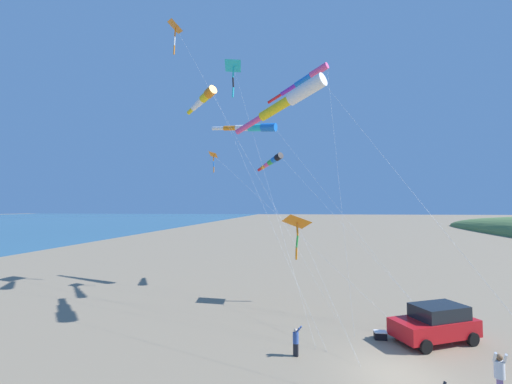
{
  "coord_description": "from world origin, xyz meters",
  "views": [
    {
      "loc": [
        3.87,
        14.16,
        6.9
      ],
      "look_at": [
        7.37,
        -11.11,
        8.1
      ],
      "focal_mm": 22.65,
      "sensor_mm": 36.0,
      "label": 1
    }
  ],
  "objects_px": {
    "person_adult_flyer": "(500,372)",
    "kite_windsock_black_fish_shape": "(305,80)",
    "person_child_green_jacket": "(296,340)",
    "kite_delta_blue_topmost": "(214,156)",
    "kite_windsock_magenta_far_left": "(272,161)",
    "kite_delta_checkered_midright": "(176,27)",
    "kite_windsock_long_streamer_right": "(252,128)",
    "kite_windsock_red_high_left": "(204,98)",
    "kite_delta_striped_overhead": "(297,222)",
    "parked_car": "(435,323)",
    "cooler_box": "(380,335)",
    "kite_windsock_green_low_center": "(289,100)",
    "kite_delta_yellow_midlevel": "(234,67)"
  },
  "relations": [
    {
      "from": "person_adult_flyer",
      "to": "kite_windsock_black_fish_shape",
      "type": "xyz_separation_m",
      "value": [
        6.7,
        -11.66,
        15.74
      ]
    },
    {
      "from": "person_child_green_jacket",
      "to": "kite_delta_blue_topmost",
      "type": "height_order",
      "value": "kite_delta_blue_topmost"
    },
    {
      "from": "kite_windsock_magenta_far_left",
      "to": "kite_delta_checkered_midright",
      "type": "distance_m",
      "value": 13.81
    },
    {
      "from": "kite_windsock_magenta_far_left",
      "to": "kite_windsock_long_streamer_right",
      "type": "bearing_deg",
      "value": -8.7
    },
    {
      "from": "person_child_green_jacket",
      "to": "kite_delta_checkered_midright",
      "type": "bearing_deg",
      "value": -44.34
    },
    {
      "from": "kite_delta_blue_topmost",
      "to": "kite_windsock_magenta_far_left",
      "type": "xyz_separation_m",
      "value": [
        -4.87,
        -1.69,
        -0.34
      ]
    },
    {
      "from": "person_child_green_jacket",
      "to": "kite_delta_blue_topmost",
      "type": "relative_size",
      "value": 0.1
    },
    {
      "from": "kite_windsock_red_high_left",
      "to": "kite_delta_striped_overhead",
      "type": "height_order",
      "value": "kite_windsock_red_high_left"
    },
    {
      "from": "parked_car",
      "to": "cooler_box",
      "type": "bearing_deg",
      "value": 1.18
    },
    {
      "from": "kite_windsock_long_streamer_right",
      "to": "kite_windsock_green_low_center",
      "type": "height_order",
      "value": "kite_windsock_long_streamer_right"
    },
    {
      "from": "parked_car",
      "to": "kite_windsock_magenta_far_left",
      "type": "height_order",
      "value": "kite_windsock_magenta_far_left"
    },
    {
      "from": "kite_delta_blue_topmost",
      "to": "kite_windsock_red_high_left",
      "type": "bearing_deg",
      "value": 57.91
    },
    {
      "from": "kite_windsock_long_streamer_right",
      "to": "kite_delta_yellow_midlevel",
      "type": "height_order",
      "value": "kite_delta_yellow_midlevel"
    },
    {
      "from": "kite_windsock_green_low_center",
      "to": "kite_windsock_long_streamer_right",
      "type": "bearing_deg",
      "value": -67.0
    },
    {
      "from": "person_adult_flyer",
      "to": "kite_windsock_green_low_center",
      "type": "relative_size",
      "value": 0.12
    },
    {
      "from": "kite_windsock_green_low_center",
      "to": "kite_windsock_magenta_far_left",
      "type": "relative_size",
      "value": 1.15
    },
    {
      "from": "kite_windsock_magenta_far_left",
      "to": "person_child_green_jacket",
      "type": "bearing_deg",
      "value": 99.55
    },
    {
      "from": "kite_windsock_long_streamer_right",
      "to": "kite_windsock_green_low_center",
      "type": "relative_size",
      "value": 1.07
    },
    {
      "from": "cooler_box",
      "to": "person_child_green_jacket",
      "type": "bearing_deg",
      "value": 30.26
    },
    {
      "from": "kite_delta_blue_topmost",
      "to": "parked_car",
      "type": "bearing_deg",
      "value": 147.67
    },
    {
      "from": "kite_delta_blue_topmost",
      "to": "kite_delta_striped_overhead",
      "type": "bearing_deg",
      "value": 155.84
    },
    {
      "from": "parked_car",
      "to": "person_child_green_jacket",
      "type": "distance_m",
      "value": 7.54
    },
    {
      "from": "kite_delta_yellow_midlevel",
      "to": "kite_windsock_long_streamer_right",
      "type": "bearing_deg",
      "value": -171.68
    },
    {
      "from": "kite_windsock_green_low_center",
      "to": "kite_delta_checkered_midright",
      "type": "bearing_deg",
      "value": -27.52
    },
    {
      "from": "kite_delta_blue_topmost",
      "to": "kite_windsock_black_fish_shape",
      "type": "bearing_deg",
      "value": 163.57
    },
    {
      "from": "person_child_green_jacket",
      "to": "kite_windsock_red_high_left",
      "type": "bearing_deg",
      "value": -53.54
    },
    {
      "from": "person_adult_flyer",
      "to": "kite_delta_checkered_midright",
      "type": "bearing_deg",
      "value": -35.02
    },
    {
      "from": "kite_delta_blue_topmost",
      "to": "kite_delta_yellow_midlevel",
      "type": "relative_size",
      "value": 0.66
    },
    {
      "from": "kite_windsock_green_low_center",
      "to": "kite_delta_striped_overhead",
      "type": "height_order",
      "value": "kite_windsock_green_low_center"
    },
    {
      "from": "person_adult_flyer",
      "to": "kite_delta_blue_topmost",
      "type": "height_order",
      "value": "kite_delta_blue_topmost"
    },
    {
      "from": "person_adult_flyer",
      "to": "person_child_green_jacket",
      "type": "xyz_separation_m",
      "value": [
        7.32,
        -2.38,
        -0.2
      ]
    },
    {
      "from": "person_adult_flyer",
      "to": "kite_windsock_green_low_center",
      "type": "xyz_separation_m",
      "value": [
        7.74,
        -7.13,
        12.68
      ]
    },
    {
      "from": "kite_delta_yellow_midlevel",
      "to": "kite_delta_blue_topmost",
      "type": "bearing_deg",
      "value": 53.01
    },
    {
      "from": "kite_windsock_black_fish_shape",
      "to": "kite_delta_striped_overhead",
      "type": "xyz_separation_m",
      "value": [
        0.6,
        0.92,
        -10.91
      ]
    },
    {
      "from": "kite_delta_yellow_midlevel",
      "to": "kite_windsock_red_high_left",
      "type": "bearing_deg",
      "value": 54.8
    },
    {
      "from": "kite_delta_blue_topmost",
      "to": "kite_delta_checkered_midright",
      "type": "height_order",
      "value": "kite_delta_checkered_midright"
    },
    {
      "from": "kite_windsock_long_streamer_right",
      "to": "kite_delta_blue_topmost",
      "type": "height_order",
      "value": "kite_windsock_long_streamer_right"
    },
    {
      "from": "kite_windsock_long_streamer_right",
      "to": "kite_delta_yellow_midlevel",
      "type": "xyz_separation_m",
      "value": [
        1.63,
        0.24,
        5.72
      ]
    },
    {
      "from": "parked_car",
      "to": "kite_windsock_long_streamer_right",
      "type": "distance_m",
      "value": 20.51
    },
    {
      "from": "cooler_box",
      "to": "kite_delta_blue_topmost",
      "type": "distance_m",
      "value": 18.34
    },
    {
      "from": "kite_windsock_magenta_far_left",
      "to": "kite_delta_checkered_midright",
      "type": "relative_size",
      "value": 0.57
    },
    {
      "from": "kite_windsock_magenta_far_left",
      "to": "kite_delta_striped_overhead",
      "type": "relative_size",
      "value": 1.28
    },
    {
      "from": "cooler_box",
      "to": "kite_delta_striped_overhead",
      "type": "bearing_deg",
      "value": -53.48
    },
    {
      "from": "kite_windsock_black_fish_shape",
      "to": "kite_delta_checkered_midright",
      "type": "height_order",
      "value": "kite_delta_checkered_midright"
    },
    {
      "from": "cooler_box",
      "to": "parked_car",
      "type": "bearing_deg",
      "value": -178.82
    },
    {
      "from": "kite_windsock_red_high_left",
      "to": "kite_delta_striped_overhead",
      "type": "xyz_separation_m",
      "value": [
        -7.78,
        2.13,
        -10.26
      ]
    },
    {
      "from": "kite_delta_yellow_midlevel",
      "to": "kite_windsock_black_fish_shape",
      "type": "bearing_deg",
      "value": 147.86
    },
    {
      "from": "kite_windsock_long_streamer_right",
      "to": "kite_delta_striped_overhead",
      "type": "relative_size",
      "value": 1.57
    },
    {
      "from": "kite_windsock_black_fish_shape",
      "to": "kite_delta_blue_topmost",
      "type": "xyz_separation_m",
      "value": [
        7.71,
        -2.27,
        -5.34
      ]
    },
    {
      "from": "person_adult_flyer",
      "to": "kite_delta_striped_overhead",
      "type": "bearing_deg",
      "value": -55.81
    }
  ]
}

